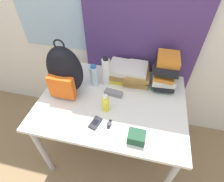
% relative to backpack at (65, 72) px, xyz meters
% --- Properties ---
extents(wall_back, '(6.00, 0.06, 2.50)m').
position_rel_backpack_xyz_m(wall_back, '(0.38, 0.51, 0.27)').
color(wall_back, silver).
rests_on(wall_back, ground_plane).
extents(curtain_blue, '(1.01, 0.04, 2.50)m').
position_rel_backpack_xyz_m(curtain_blue, '(0.53, 0.45, 0.27)').
color(curtain_blue, '#4C336B').
rests_on(curtain_blue, ground_plane).
extents(desk, '(1.19, 0.88, 0.77)m').
position_rel_backpack_xyz_m(desk, '(0.39, -0.02, -0.30)').
color(desk, silver).
rests_on(desk, ground_plane).
extents(backpack, '(0.29, 0.21, 0.48)m').
position_rel_backpack_xyz_m(backpack, '(0.00, 0.00, 0.00)').
color(backpack, black).
rests_on(backpack, desk).
extents(book_stack_left, '(0.21, 0.25, 0.15)m').
position_rel_backpack_xyz_m(book_stack_left, '(0.39, 0.27, -0.13)').
color(book_stack_left, yellow).
rests_on(book_stack_left, desk).
extents(book_stack_center, '(0.23, 0.28, 0.15)m').
position_rel_backpack_xyz_m(book_stack_center, '(0.55, 0.27, -0.13)').
color(book_stack_center, olive).
rests_on(book_stack_center, desk).
extents(book_stack_right, '(0.23, 0.28, 0.30)m').
position_rel_backpack_xyz_m(book_stack_right, '(0.78, 0.27, -0.05)').
color(book_stack_right, '#1E5623').
rests_on(book_stack_right, desk).
extents(water_bottle, '(0.07, 0.07, 0.20)m').
position_rel_backpack_xyz_m(water_bottle, '(0.19, 0.14, -0.11)').
color(water_bottle, silver).
rests_on(water_bottle, desk).
extents(sports_bottle, '(0.07, 0.07, 0.28)m').
position_rel_backpack_xyz_m(sports_bottle, '(0.29, 0.17, -0.07)').
color(sports_bottle, white).
rests_on(sports_bottle, desk).
extents(sunscreen_bottle, '(0.06, 0.06, 0.16)m').
position_rel_backpack_xyz_m(sunscreen_bottle, '(0.36, -0.13, -0.13)').
color(sunscreen_bottle, yellow).
rests_on(sunscreen_bottle, desk).
extents(cell_phone, '(0.08, 0.12, 0.02)m').
position_rel_backpack_xyz_m(cell_phone, '(0.32, -0.28, -0.20)').
color(cell_phone, black).
rests_on(cell_phone, desk).
extents(sunglasses_case, '(0.16, 0.08, 0.04)m').
position_rel_backpack_xyz_m(sunglasses_case, '(0.39, 0.04, -0.19)').
color(sunglasses_case, gray).
rests_on(sunglasses_case, desk).
extents(camera_pouch, '(0.12, 0.10, 0.07)m').
position_rel_backpack_xyz_m(camera_pouch, '(0.63, -0.34, -0.17)').
color(camera_pouch, '#234C33').
rests_on(camera_pouch, desk).
extents(wristwatch, '(0.04, 0.08, 0.01)m').
position_rel_backpack_xyz_m(wristwatch, '(0.42, -0.26, -0.20)').
color(wristwatch, black).
rests_on(wristwatch, desk).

